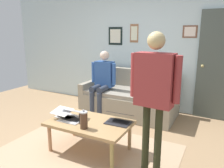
{
  "coord_description": "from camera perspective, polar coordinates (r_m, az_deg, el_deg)",
  "views": [
    {
      "loc": [
        -1.67,
        2.36,
        1.64
      ],
      "look_at": [
        -0.04,
        -0.79,
        0.8
      ],
      "focal_mm": 35.13,
      "sensor_mm": 36.0,
      "label": 1
    }
  ],
  "objects": [
    {
      "name": "coffee_table",
      "position": [
        3.11,
        -5.86,
        -10.5
      ],
      "size": [
        1.13,
        0.69,
        0.43
      ],
      "color": "tan",
      "rests_on": "ground_plane"
    },
    {
      "name": "person_standing",
      "position": [
        2.45,
        10.92,
        -0.67
      ],
      "size": [
        0.58,
        0.22,
        1.65
      ],
      "color": "#272A18",
      "rests_on": "ground_plane"
    },
    {
      "name": "laptop_right",
      "position": [
        3.27,
        -12.12,
        -7.79
      ],
      "size": [
        0.31,
        0.33,
        0.14
      ],
      "color": "silver",
      "rests_on": "coffee_table"
    },
    {
      "name": "interior_door",
      "position": [
        4.51,
        26.45,
        4.07
      ],
      "size": [
        0.82,
        0.09,
        2.05
      ],
      "color": "#49534D",
      "rests_on": "ground_plane"
    },
    {
      "name": "couch",
      "position": [
        4.52,
        4.64,
        -3.94
      ],
      "size": [
        1.86,
        0.93,
        0.88
      ],
      "color": "gray",
      "rests_on": "ground_plane"
    },
    {
      "name": "person_seated",
      "position": [
        4.43,
        -2.44,
        1.41
      ],
      "size": [
        0.55,
        0.51,
        1.28
      ],
      "color": "#303848",
      "rests_on": "ground_plane"
    },
    {
      "name": "back_wall",
      "position": [
        4.87,
        7.35,
        9.78
      ],
      "size": [
        7.04,
        0.11,
        2.7
      ],
      "color": "silver",
      "rests_on": "ground_plane"
    },
    {
      "name": "french_press",
      "position": [
        2.86,
        -7.37,
        -9.24
      ],
      "size": [
        0.12,
        0.1,
        0.26
      ],
      "color": "#4C3323",
      "rests_on": "coffee_table"
    },
    {
      "name": "laptop_center",
      "position": [
        3.18,
        -10.35,
        -8.36
      ],
      "size": [
        0.32,
        0.31,
        0.16
      ],
      "color": "silver",
      "rests_on": "coffee_table"
    },
    {
      "name": "ground_plane",
      "position": [
        3.33,
        -7.18,
        -16.35
      ],
      "size": [
        7.68,
        7.68,
        0.0
      ],
      "primitive_type": "plane",
      "color": "#9F7D59"
    },
    {
      "name": "area_rug",
      "position": [
        3.21,
        -6.71,
        -17.44
      ],
      "size": [
        2.41,
        1.7,
        0.01
      ],
      "primitive_type": "cube",
      "color": "tan",
      "rests_on": "ground_plane"
    },
    {
      "name": "laptop_left",
      "position": [
        3.04,
        1.81,
        -9.2
      ],
      "size": [
        0.34,
        0.3,
        0.16
      ],
      "color": "#28282D",
      "rests_on": "coffee_table"
    }
  ]
}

